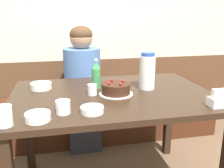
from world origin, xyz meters
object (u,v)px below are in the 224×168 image
Objects in this scene: person_pale_blue_shirt at (83,91)px; bowl_side_dish at (38,117)px; soju_bottle at (96,74)px; napkin_holder at (218,100)px; bowl_soup_white at (41,86)px; birthday_cake at (116,89)px; glass_water_tall at (63,107)px; water_pitcher at (147,71)px; bowl_rice_small at (92,110)px; glass_tumbler_short at (92,90)px; glass_shot_small at (4,116)px; bench_seat at (96,118)px.

bowl_side_dish is at bearing -16.74° from person_pale_blue_shirt.
soju_bottle reaches higher than napkin_holder.
birthday_cake is at bearing -25.34° from bowl_soup_white.
glass_water_tall is 1.06m from person_pale_blue_shirt.
glass_water_tall reaches higher than bowl_soup_white.
water_pitcher is 3.28× the size of glass_water_tall.
birthday_cake is 2.04× the size of napkin_holder.
birthday_cake is at bearing 55.29° from bowl_rice_small.
napkin_holder is 1.54× the size of glass_tumbler_short.
napkin_holder is at bearing -5.30° from glass_water_tall.
glass_tumbler_short is (0.32, 0.35, 0.02)m from bowl_side_dish.
birthday_cake is 0.27m from water_pitcher.
glass_shot_small is (-0.15, -0.03, 0.03)m from bowl_side_dish.
soju_bottle is (-0.10, 0.18, 0.06)m from birthday_cake.
bowl_soup_white is (-0.49, 0.23, -0.01)m from birthday_cake.
person_pale_blue_shirt is at bearing 121.51° from napkin_holder.
water_pitcher reaches higher than glass_tumbler_short.
water_pitcher is at bearing 30.27° from person_pale_blue_shirt.
napkin_holder is 0.09× the size of person_pale_blue_shirt.
bowl_rice_small is at bearing -124.71° from birthday_cake.
glass_shot_small is (-0.52, -0.54, -0.05)m from soju_bottle.
bowl_rice_small is at bearing -98.98° from bench_seat.
glass_water_tall is at bearing -149.98° from water_pitcher.
glass_tumbler_short is (-0.15, 0.02, -0.00)m from birthday_cake.
water_pitcher is 0.36m from soju_bottle.
soju_bottle is at bearing 164.28° from water_pitcher.
soju_bottle is at bearing -7.88° from bowl_soup_white.
person_pale_blue_shirt is at bearing 120.27° from water_pitcher.
glass_water_tall reaches higher than bowl_side_dish.
bowl_soup_white is 1.15× the size of bowl_side_dish.
person_pale_blue_shirt is at bearing 78.87° from glass_water_tall.
bench_seat is at bearing 81.02° from bowl_rice_small.
bowl_soup_white is at bearing 105.99° from glass_water_tall.
bowl_rice_small is 0.11× the size of person_pale_blue_shirt.
water_pitcher reaches higher than napkin_holder.
soju_bottle is at bearing 78.63° from bowl_rice_small.
bowl_rice_small is 1.25× the size of glass_shot_small.
bowl_side_dish is at bearing -151.89° from glass_water_tall.
glass_shot_small is (-0.27, -0.10, 0.01)m from glass_water_tall.
soju_bottle is at bearing 46.14° from glass_shot_small.
napkin_holder reaches higher than bench_seat.
person_pale_blue_shirt reaches higher than bowl_soup_white.
soju_bottle is at bearing 4.53° from person_pale_blue_shirt.
glass_water_tall is at bearing -11.13° from person_pale_blue_shirt.
glass_shot_small is at bearing -22.99° from person_pale_blue_shirt.
bowl_soup_white is at bearing 168.35° from water_pitcher.
glass_water_tall is at bearing -74.01° from bowl_soup_white.
bowl_soup_white reaches higher than bench_seat.
water_pitcher is 1.75× the size of bowl_soup_white.
water_pitcher is at bearing 123.42° from napkin_holder.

